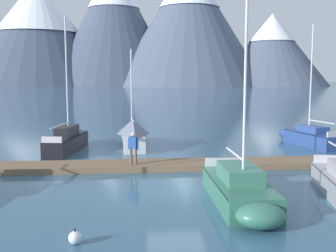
{
  "coord_description": "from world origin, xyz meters",
  "views": [
    {
      "loc": [
        -1.25,
        -17.12,
        4.84
      ],
      "look_at": [
        0.0,
        6.0,
        2.0
      ],
      "focal_mm": 43.31,
      "sensor_mm": 36.0,
      "label": 1
    }
  ],
  "objects": [
    {
      "name": "ground_plane",
      "position": [
        0.0,
        0.0,
        0.0
      ],
      "size": [
        700.0,
        700.0,
        0.0
      ],
      "primitive_type": "plane",
      "color": "#335B75"
    },
    {
      "name": "mountain_west_summit",
      "position": [
        -60.16,
        213.74,
        30.87
      ],
      "size": [
        85.04,
        85.04,
        58.14
      ],
      "color": "#424C60",
      "rests_on": "ground"
    },
    {
      "name": "sailboat_second_berth",
      "position": [
        -6.33,
        9.58,
        0.66
      ],
      "size": [
        2.06,
        6.98,
        8.65
      ],
      "color": "black",
      "rests_on": "ground"
    },
    {
      "name": "mountain_east_summit",
      "position": [
        63.63,
        191.51,
        19.05
      ],
      "size": [
        58.23,
        58.23,
        36.8
      ],
      "color": "#4C566B",
      "rests_on": "ground"
    },
    {
      "name": "sailboat_mid_dock_port",
      "position": [
        -2.21,
        10.44,
        0.93
      ],
      "size": [
        1.93,
        6.2,
        6.7
      ],
      "color": "silver",
      "rests_on": "ground"
    },
    {
      "name": "mountain_shoulder_ridge",
      "position": [
        21.46,
        197.71,
        33.09
      ],
      "size": [
        80.88,
        80.88,
        64.02
      ],
      "color": "#4C566B",
      "rests_on": "ground"
    },
    {
      "name": "sailboat_outer_slip",
      "position": [
        10.23,
        10.85,
        0.6
      ],
      "size": [
        3.05,
        6.4,
        8.4
      ],
      "color": "navy",
      "rests_on": "ground"
    },
    {
      "name": "person_on_dock",
      "position": [
        -1.93,
        3.56,
        1.26
      ],
      "size": [
        0.55,
        0.36,
        1.69
      ],
      "color": "brown",
      "rests_on": "dock"
    },
    {
      "name": "mooring_buoy_inner_mooring",
      "position": [
        -3.34,
        -5.75,
        0.2
      ],
      "size": [
        0.39,
        0.39,
        0.47
      ],
      "color": "white",
      "rests_on": "ground"
    },
    {
      "name": "mountain_central_massif",
      "position": [
        -18.36,
        210.03,
        34.38
      ],
      "size": [
        71.19,
        71.19,
        66.47
      ],
      "color": "#424C60",
      "rests_on": "ground"
    },
    {
      "name": "dock",
      "position": [
        0.0,
        4.0,
        0.15
      ],
      "size": [
        24.51,
        3.0,
        0.3
      ],
      "color": "brown",
      "rests_on": "ground"
    },
    {
      "name": "sailboat_mid_dock_starboard",
      "position": [
        2.28,
        -2.47,
        0.59
      ],
      "size": [
        2.07,
        6.05,
        8.69
      ],
      "color": "#336B56",
      "rests_on": "ground"
    }
  ]
}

